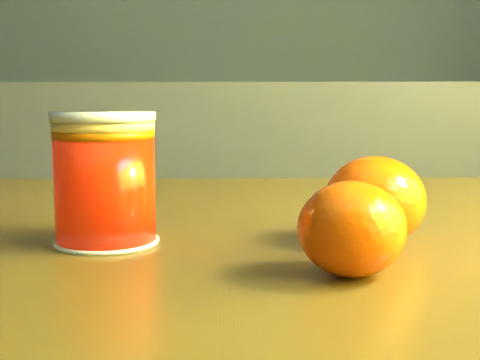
# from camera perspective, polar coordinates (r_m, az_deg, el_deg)

# --- Properties ---
(juice_glass) EXTENTS (0.08, 0.08, 0.09)m
(juice_glass) POSITION_cam_1_polar(r_m,az_deg,el_deg) (0.49, -11.46, 0.07)
(juice_glass) COLOR red
(juice_glass) RESTS_ON table
(orange_front) EXTENTS (0.07, 0.07, 0.06)m
(orange_front) POSITION_cam_1_polar(r_m,az_deg,el_deg) (0.41, 9.51, -4.12)
(orange_front) COLOR #E04D04
(orange_front) RESTS_ON table
(orange_back) EXTENTS (0.09, 0.09, 0.06)m
(orange_back) POSITION_cam_1_polar(r_m,az_deg,el_deg) (0.49, 11.45, -1.73)
(orange_back) COLOR #E04D04
(orange_back) RESTS_ON table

